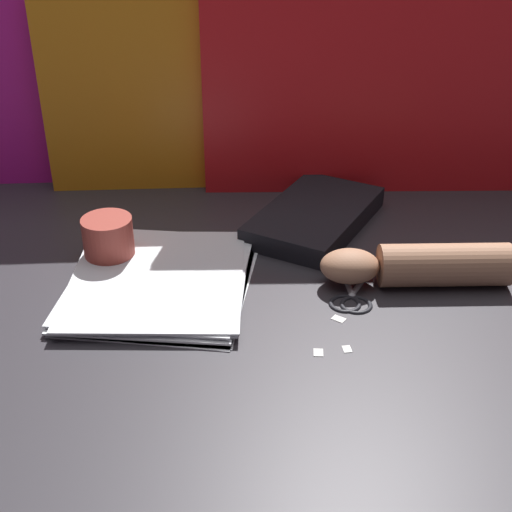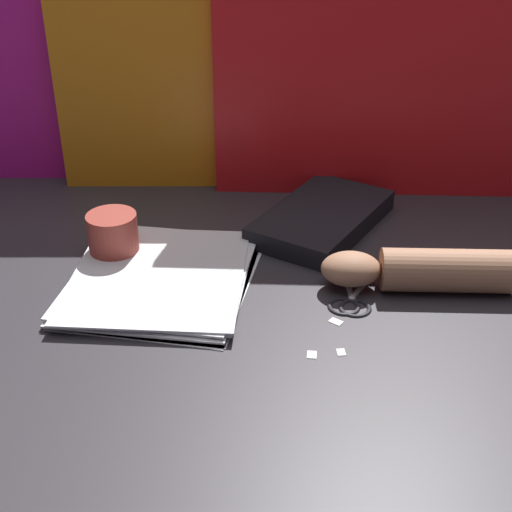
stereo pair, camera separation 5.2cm
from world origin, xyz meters
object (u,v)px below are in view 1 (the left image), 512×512
(paper_stack, at_px, (160,281))
(scissors, at_px, (352,294))
(book_closed, at_px, (315,217))
(hand_forearm, at_px, (419,265))
(mug, at_px, (109,241))

(paper_stack, xyz_separation_m, scissors, (0.29, -0.00, -0.00))
(book_closed, bearing_deg, paper_stack, -136.20)
(paper_stack, distance_m, hand_forearm, 0.39)
(paper_stack, distance_m, scissors, 0.29)
(paper_stack, relative_size, book_closed, 1.00)
(mug, bearing_deg, scissors, -9.58)
(hand_forearm, bearing_deg, scissors, -155.15)
(scissors, height_order, mug, mug)
(paper_stack, height_order, hand_forearm, hand_forearm)
(scissors, distance_m, mug, 0.39)
(hand_forearm, bearing_deg, mug, 177.88)
(book_closed, bearing_deg, scissors, -75.11)
(book_closed, bearing_deg, hand_forearm, -47.98)
(book_closed, xyz_separation_m, mug, (-0.32, -0.16, 0.02))
(paper_stack, bearing_deg, book_closed, 43.80)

